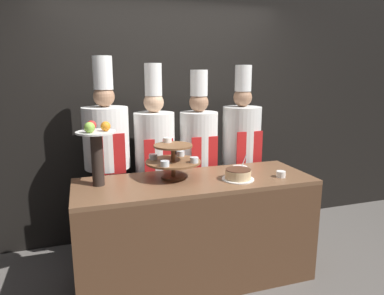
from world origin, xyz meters
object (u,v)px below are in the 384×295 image
tiered_stand (173,159)px  fruit_pedestal (97,147)px  cake_round (238,175)px  cup_white (281,174)px  serving_bowl_far (240,169)px  chef_left (107,156)px  chef_center_left (155,157)px  chef_right (241,149)px  chef_center_right (199,154)px

tiered_stand → fruit_pedestal: bearing=-179.0°
tiered_stand → cake_round: bearing=-23.2°
cake_round → cup_white: cake_round is taller
serving_bowl_far → tiered_stand: bearing=-179.3°
serving_bowl_far → chef_left: (-1.12, 0.51, 0.09)m
chef_left → chef_center_left: size_ratio=1.03×
chef_right → chef_left: bearing=180.0°
chef_right → serving_bowl_far: bearing=-116.8°
chef_center_right → cake_round: bearing=-82.8°
cake_round → chef_center_left: (-0.54, 0.73, 0.02)m
cake_round → chef_center_right: chef_center_right is taller
chef_left → fruit_pedestal: bearing=-101.6°
tiered_stand → cake_round: (0.50, -0.21, -0.12)m
tiered_stand → chef_center_left: size_ratio=0.25×
fruit_pedestal → chef_right: (1.48, 0.53, -0.23)m
chef_left → chef_center_right: chef_left is taller
tiered_stand → cup_white: 0.92m
fruit_pedestal → chef_center_left: bearing=43.3°
chef_left → chef_center_right: size_ratio=1.06×
chef_center_right → chef_right: (0.47, -0.00, 0.02)m
tiered_stand → chef_center_right: size_ratio=0.26×
tiered_stand → fruit_pedestal: size_ratio=0.90×
chef_center_right → fruit_pedestal: bearing=-152.5°
chef_left → serving_bowl_far: bearing=-24.5°
fruit_pedestal → cake_round: fruit_pedestal is taller
chef_left → chef_center_left: bearing=-0.0°
tiered_stand → serving_bowl_far: tiered_stand is taller
cup_white → chef_center_left: size_ratio=0.04×
fruit_pedestal → serving_bowl_far: (1.23, 0.02, -0.29)m
cake_round → cup_white: bearing=-7.4°
fruit_pedestal → chef_center_left: 0.81m
cake_round → chef_left: bearing=143.8°
cup_white → chef_left: (-1.37, 0.78, 0.08)m
tiered_stand → chef_right: size_ratio=0.25×
fruit_pedestal → chef_center_right: size_ratio=0.28×
tiered_stand → chef_center_left: (-0.05, 0.52, -0.10)m
chef_center_left → chef_right: bearing=-0.0°
chef_left → chef_right: bearing=-0.0°
serving_bowl_far → cake_round: bearing=-119.3°
fruit_pedestal → chef_left: chef_left is taller
fruit_pedestal → chef_center_right: bearing=27.5°
tiered_stand → chef_center_left: chef_center_left is taller
fruit_pedestal → chef_center_left: size_ratio=0.27×
chef_center_left → chef_center_right: (0.45, 0.00, -0.01)m
chef_center_left → fruit_pedestal: bearing=-136.7°
cake_round → chef_center_right: (-0.09, 0.73, 0.02)m
chef_center_right → chef_right: bearing=-0.0°
cake_round → serving_bowl_far: (0.12, 0.22, -0.02)m
tiered_stand → serving_bowl_far: 0.64m
cup_white → chef_right: size_ratio=0.04×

